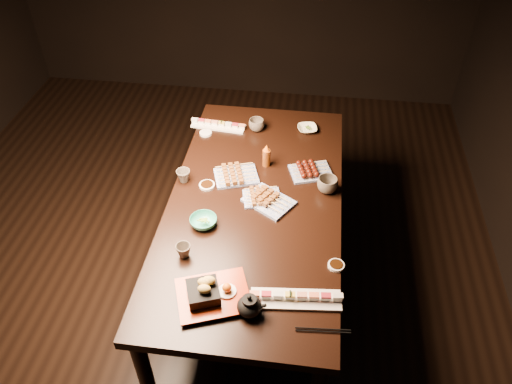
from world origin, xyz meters
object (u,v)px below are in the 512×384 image
at_px(teacup_far_right, 256,125).
at_px(edamame_bowl_cream, 307,129).
at_px(dining_table, 255,249).
at_px(teacup_far_left, 184,176).
at_px(yakitori_plate_right, 269,198).
at_px(yakitori_plate_center, 262,195).
at_px(sushi_platter_far, 218,124).
at_px(sushi_platter_near, 296,297).
at_px(teacup_mid_right, 327,185).
at_px(teacup_near_left, 184,251).
at_px(condiment_bottle, 266,155).
at_px(yakitori_plate_left, 236,173).
at_px(teapot, 249,304).
at_px(edamame_bowl_green, 203,222).
at_px(tempura_tray, 213,290).

bearing_deg(teacup_far_right, edamame_bowl_cream, 6.00).
height_order(dining_table, teacup_far_left, teacup_far_left).
height_order(dining_table, yakitori_plate_right, yakitori_plate_right).
relative_size(yakitori_plate_center, edamame_bowl_cream, 1.64).
distance_m(sushi_platter_far, edamame_bowl_cream, 0.55).
height_order(sushi_platter_near, teacup_mid_right, teacup_mid_right).
distance_m(sushi_platter_far, teacup_mid_right, 0.86).
distance_m(dining_table, yakitori_plate_center, 0.40).
bearing_deg(sushi_platter_far, teacup_near_left, 97.52).
distance_m(dining_table, yakitori_plate_right, 0.41).
relative_size(yakitori_plate_right, teacup_far_right, 2.53).
bearing_deg(condiment_bottle, teacup_mid_right, -27.23).
bearing_deg(edamame_bowl_cream, teacup_far_left, -138.47).
xyz_separation_m(dining_table, edamame_bowl_cream, (0.24, 0.68, 0.39)).
relative_size(yakitori_plate_left, teapot, 1.87).
height_order(edamame_bowl_cream, teacup_far_right, teacup_far_right).
height_order(sushi_platter_near, teapot, teapot).
bearing_deg(teacup_far_right, teapot, -83.76).
bearing_deg(teacup_far_left, sushi_platter_near, -46.94).
relative_size(edamame_bowl_cream, teacup_near_left, 1.67).
height_order(teacup_far_right, teapot, teapot).
height_order(sushi_platter_far, edamame_bowl_cream, sushi_platter_far).
xyz_separation_m(yakitori_plate_center, teapot, (0.03, -0.71, 0.03)).
relative_size(teacup_near_left, teapot, 0.57).
bearing_deg(teacup_near_left, teacup_mid_right, 40.05).
xyz_separation_m(dining_table, teapot, (0.07, -0.68, 0.43)).
bearing_deg(teacup_far_right, edamame_bowl_green, -100.18).
height_order(dining_table, sushi_platter_near, sushi_platter_near).
xyz_separation_m(sushi_platter_near, teacup_far_left, (-0.67, 0.71, 0.01)).
xyz_separation_m(yakitori_plate_center, edamame_bowl_cream, (0.20, 0.66, -0.01)).
height_order(teapot, condiment_bottle, condiment_bottle).
bearing_deg(dining_table, sushi_platter_far, 111.61).
bearing_deg(teacup_near_left, tempura_tray, -50.30).
xyz_separation_m(sushi_platter_near, sushi_platter_far, (-0.58, 1.25, -0.00)).
bearing_deg(sushi_platter_far, dining_table, 121.39).
relative_size(yakitori_plate_left, teacup_mid_right, 2.14).
bearing_deg(teacup_far_left, edamame_bowl_green, -60.76).
bearing_deg(teacup_near_left, yakitori_plate_right, 49.62).
bearing_deg(edamame_bowl_green, condiment_bottle, 63.72).
xyz_separation_m(teacup_near_left, teacup_mid_right, (0.65, 0.55, 0.01)).
bearing_deg(teacup_mid_right, condiment_bottle, 152.77).
height_order(dining_table, sushi_platter_far, sushi_platter_far).
height_order(yakitori_plate_left, teacup_far_left, teacup_far_left).
bearing_deg(condiment_bottle, sushi_platter_near, -75.57).
bearing_deg(yakitori_plate_center, teacup_far_left, 154.41).
distance_m(yakitori_plate_right, teacup_mid_right, 0.33).
bearing_deg(edamame_bowl_green, teapot, -58.09).
bearing_deg(tempura_tray, yakitori_plate_left, 71.82).
relative_size(yakitori_plate_right, yakitori_plate_left, 1.03).
height_order(yakitori_plate_center, teacup_mid_right, teacup_mid_right).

